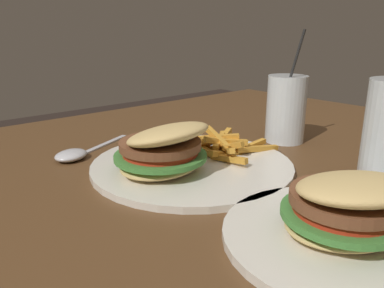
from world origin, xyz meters
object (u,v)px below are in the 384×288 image
at_px(meal_plate_near, 181,156).
at_px(juice_glass, 286,112).
at_px(spoon, 74,154).
at_px(meal_plate_far, 344,219).

xyz_separation_m(meal_plate_near, juice_glass, (-0.26, 0.00, 0.03)).
relative_size(spoon, meal_plate_far, 0.75).
bearing_deg(juice_glass, spoon, -25.83).
bearing_deg(spoon, meal_plate_far, 77.53).
height_order(juice_glass, spoon, juice_glass).
bearing_deg(meal_plate_near, meal_plate_far, 88.90).
relative_size(meal_plate_near, meal_plate_far, 1.32).
distance_m(juice_glass, meal_plate_far, 0.37).
bearing_deg(meal_plate_near, juice_glass, 178.91).
distance_m(meal_plate_near, meal_plate_far, 0.27).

